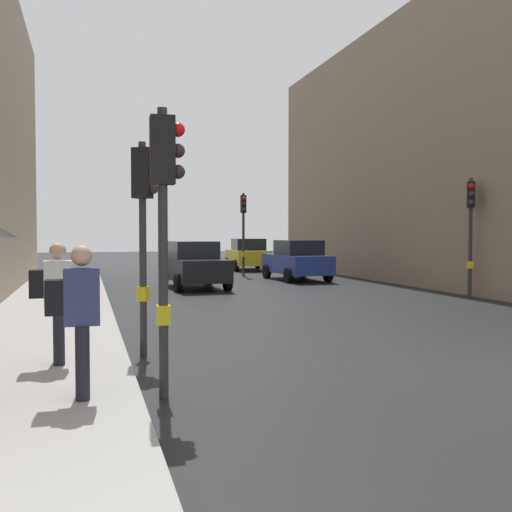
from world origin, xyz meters
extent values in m
cube|color=#A8A5A0|center=(-7.20, 6.00, 0.08)|extent=(2.86, 40.00, 0.16)
cylinder|color=#2D2D2D|center=(5.48, 9.21, 1.91)|extent=(0.12, 0.12, 3.82)
cube|color=black|center=(5.48, 9.21, 3.30)|extent=(0.36, 0.38, 0.84)
cube|color=yellow|center=(5.48, 9.21, 1.05)|extent=(0.25, 0.24, 0.24)
sphere|color=red|center=(5.38, 9.05, 3.56)|extent=(0.18, 0.18, 0.18)
sphere|color=#2D231E|center=(5.38, 9.05, 3.30)|extent=(0.18, 0.18, 0.18)
sphere|color=#2D231E|center=(5.38, 9.05, 3.04)|extent=(0.18, 0.18, 0.18)
cylinder|color=#2D2D2D|center=(0.90, 20.43, 1.99)|extent=(0.12, 0.12, 3.98)
cube|color=black|center=(0.90, 20.43, 3.46)|extent=(0.25, 0.31, 0.84)
cube|color=yellow|center=(0.90, 20.43, 1.05)|extent=(0.21, 0.17, 0.24)
sphere|color=red|center=(0.89, 20.24, 3.72)|extent=(0.18, 0.18, 0.18)
sphere|color=#2D231E|center=(0.89, 20.24, 3.46)|extent=(0.18, 0.18, 0.18)
sphere|color=#2D231E|center=(0.89, 20.24, 3.20)|extent=(0.18, 0.18, 0.18)
cylinder|color=#2D2D2D|center=(-5.48, 2.85, 1.80)|extent=(0.12, 0.12, 3.59)
cube|color=black|center=(-5.48, 2.85, 3.07)|extent=(0.38, 0.35, 0.84)
cube|color=yellow|center=(-5.48, 2.85, 1.05)|extent=(0.23, 0.25, 0.24)
sphere|color=red|center=(-5.31, 2.76, 3.33)|extent=(0.18, 0.18, 0.18)
sphere|color=#2D231E|center=(-5.31, 2.76, 3.07)|extent=(0.18, 0.18, 0.18)
sphere|color=#2D231E|center=(-5.31, 2.76, 2.81)|extent=(0.18, 0.18, 0.18)
cylinder|color=#2D2D2D|center=(-5.48, 0.14, 1.81)|extent=(0.12, 0.12, 3.61)
cube|color=black|center=(-5.48, 0.14, 3.09)|extent=(0.31, 0.25, 0.84)
cube|color=yellow|center=(-5.48, 0.14, 1.05)|extent=(0.17, 0.20, 0.24)
sphere|color=red|center=(-5.29, 0.14, 3.35)|extent=(0.18, 0.18, 0.18)
sphere|color=#2D231E|center=(-5.29, 0.14, 3.09)|extent=(0.18, 0.18, 0.18)
sphere|color=#2D231E|center=(-5.29, 0.14, 2.83)|extent=(0.18, 0.18, 0.18)
cube|color=navy|center=(2.52, 17.44, 0.72)|extent=(1.99, 4.28, 0.80)
cube|color=black|center=(2.53, 17.19, 1.44)|extent=(1.69, 2.07, 0.64)
cylinder|color=black|center=(1.56, 18.74, 0.32)|extent=(0.25, 0.65, 0.64)
cylinder|color=black|center=(3.36, 18.83, 0.32)|extent=(0.25, 0.65, 0.64)
cylinder|color=black|center=(1.68, 16.05, 0.32)|extent=(0.25, 0.65, 0.64)
cylinder|color=black|center=(3.48, 16.13, 0.32)|extent=(0.25, 0.65, 0.64)
cube|color=yellow|center=(2.35, 25.04, 0.72)|extent=(2.05, 4.30, 0.80)
cube|color=black|center=(2.34, 24.79, 1.44)|extent=(1.72, 2.09, 0.64)
cylinder|color=black|center=(1.53, 26.44, 0.32)|extent=(0.26, 0.65, 0.64)
cylinder|color=black|center=(3.33, 26.33, 0.32)|extent=(0.26, 0.65, 0.64)
cylinder|color=black|center=(1.37, 23.75, 0.32)|extent=(0.26, 0.65, 0.64)
cylinder|color=black|center=(3.17, 23.64, 0.32)|extent=(0.26, 0.65, 0.64)
cube|color=black|center=(-2.46, 14.86, 0.72)|extent=(2.02, 4.29, 0.80)
cube|color=black|center=(-2.48, 15.11, 1.44)|extent=(1.70, 2.08, 0.64)
cylinder|color=black|center=(-1.49, 13.56, 0.32)|extent=(0.25, 0.65, 0.64)
cylinder|color=black|center=(-3.29, 13.47, 0.32)|extent=(0.25, 0.65, 0.64)
cylinder|color=black|center=(-1.64, 16.26, 0.32)|extent=(0.25, 0.65, 0.64)
cylinder|color=black|center=(-3.43, 16.17, 0.32)|extent=(0.25, 0.65, 0.64)
cylinder|color=black|center=(-6.80, 1.92, 0.58)|extent=(0.16, 0.16, 0.85)
cylinder|color=black|center=(-6.78, 1.72, 0.58)|extent=(0.16, 0.16, 0.85)
cube|color=silver|center=(-6.79, 1.82, 1.34)|extent=(0.42, 0.28, 0.66)
sphere|color=tan|center=(-6.79, 1.82, 1.81)|extent=(0.24, 0.24, 0.24)
cube|color=black|center=(-7.09, 1.80, 1.34)|extent=(0.22, 0.29, 0.40)
cylinder|color=black|center=(-6.45, -0.07, 0.58)|extent=(0.16, 0.16, 0.85)
cylinder|color=black|center=(-6.45, -0.27, 0.58)|extent=(0.16, 0.16, 0.85)
cube|color=navy|center=(-6.45, -0.17, 1.34)|extent=(0.40, 0.26, 0.66)
sphere|color=tan|center=(-6.45, -0.17, 1.81)|extent=(0.24, 0.24, 0.24)
cube|color=black|center=(-6.75, -0.16, 1.34)|extent=(0.20, 0.28, 0.40)
camera|label=1|loc=(-6.40, -7.30, 2.07)|focal=41.94mm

